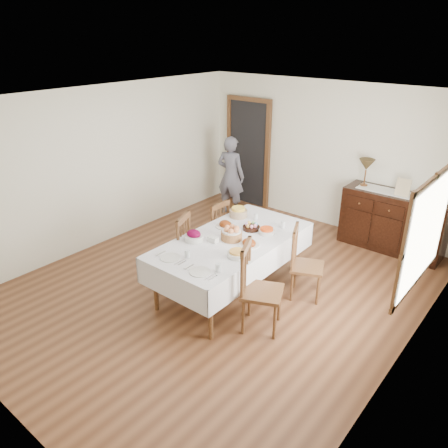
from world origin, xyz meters
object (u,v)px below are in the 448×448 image
Objects in this scene: table_lamp at (367,165)px; chair_right_far at (304,262)px; chair_left_far at (214,230)px; chair_right_near at (258,287)px; sideboard at (393,222)px; dining_table at (232,245)px; person at (231,173)px; chair_left_near at (175,249)px.

chair_right_far is at bearing -86.09° from table_lamp.
chair_left_far is 0.99× the size of chair_right_far.
table_lamp is (-0.07, 3.13, 0.77)m from chair_right_near.
table_lamp is (-0.57, 0.01, 0.84)m from sideboard.
chair_right_near is 3.16m from sideboard.
chair_left_far is 1.61m from chair_right_far.
dining_table is 1.41× the size of person.
chair_left_far reaches higher than dining_table.
dining_table is at bearing -104.19° from table_lamp.
chair_left_near is (-0.74, -0.35, -0.17)m from dining_table.
sideboard is at bearing 178.45° from person.
chair_left_far reaches higher than sideboard.
chair_left_near reaches higher than dining_table.
sideboard is 0.99× the size of person.
chair_right_near is 2.44× the size of table_lamp.
chair_left_far is 2.73m from table_lamp.
sideboard is 1.02m from table_lamp.
dining_table is at bearing 97.74° from chair_right_far.
chair_right_near is 0.68× the size of person.
person is at bearing -171.29° from sideboard.
chair_left_far is at bearing 145.44° from dining_table.
dining_table is 2.08× the size of chair_right_near.
dining_table is 1.43× the size of sideboard.
chair_right_near is (0.75, -0.45, -0.14)m from dining_table.
dining_table is at bearing 34.70° from chair_right_near.
chair_right_far is (1.61, -0.02, 0.01)m from chair_left_far.
chair_left_near is at bearing 94.78° from chair_right_far.
chair_right_far is at bearing 136.65° from person.
dining_table is 5.08× the size of table_lamp.
person is (-2.61, 1.70, 0.31)m from chair_right_far.
chair_left_near is at bearing 101.74° from person.
sideboard is at bearing 138.68° from chair_left_far.
sideboard is (2.00, 3.02, -0.05)m from chair_left_near.
chair_left_near is at bearing 61.77° from chair_right_near.
chair_left_near is 0.66× the size of sideboard.
chair_left_near is 1.79m from chair_right_far.
chair_left_far is at bearing 32.82° from chair_right_near.
table_lamp is (-0.15, 2.18, 0.82)m from chair_right_far.
chair_right_near reaches higher than dining_table.
person is at bearing 33.02° from chair_right_far.
chair_right_near is at bearing 65.28° from chair_left_near.
chair_right_far is (0.83, 0.51, -0.19)m from dining_table.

